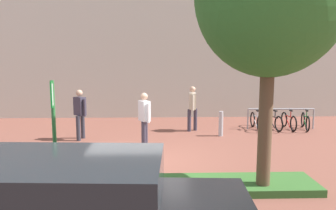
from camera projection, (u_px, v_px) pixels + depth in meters
The scene contains 10 objects.
ground_plane at pixel (141, 162), 8.83m from camera, with size 60.00×60.00×0.00m, color brown.
building_facade at pixel (148, 11), 15.52m from camera, with size 28.00×1.20×10.00m, color beige.
planter_strip at pixel (152, 186), 6.96m from camera, with size 7.00×1.10×0.16m, color #336028.
parking_sign_post at pixel (54, 119), 6.70m from camera, with size 0.09×0.36×2.32m.
bike_at_sign at pixel (63, 171), 7.07m from camera, with size 1.66×0.47×0.86m.
bike_rack_cluster at pixel (281, 120), 12.97m from camera, with size 2.66×1.60×0.83m.
bollard_steel at pixel (221, 124), 11.79m from camera, with size 0.16×0.16×0.90m, color #ADADB2.
person_casual_tan at pixel (144, 117), 10.16m from camera, with size 0.40×0.55×1.72m.
person_suited_dark at pixel (80, 111), 11.20m from camera, with size 0.49×0.51×1.72m.
person_shirt_blue at pixel (192, 106), 12.57m from camera, with size 0.39×0.61×1.72m.
Camera 1 is at (0.45, -8.56, 2.74)m, focal length 35.15 mm.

